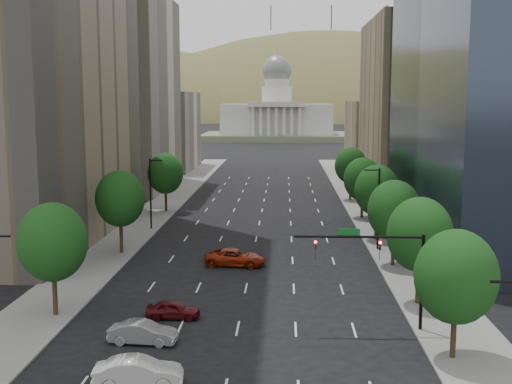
# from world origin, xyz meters

# --- Properties ---
(sidewalk_left) EXTENTS (6.00, 200.00, 0.15)m
(sidewalk_left) POSITION_xyz_m (-15.50, 60.00, 0.07)
(sidewalk_left) COLOR slate
(sidewalk_left) RESTS_ON ground
(sidewalk_right) EXTENTS (6.00, 200.00, 0.15)m
(sidewalk_right) POSITION_xyz_m (15.50, 60.00, 0.07)
(sidewalk_right) COLOR slate
(sidewalk_right) RESTS_ON ground
(midrise_cream_left) EXTENTS (14.00, 30.00, 35.00)m
(midrise_cream_left) POSITION_xyz_m (-25.00, 103.00, 17.50)
(midrise_cream_left) COLOR beige
(midrise_cream_left) RESTS_ON ground
(filler_left) EXTENTS (14.00, 26.00, 18.00)m
(filler_left) POSITION_xyz_m (-25.00, 136.00, 9.00)
(filler_left) COLOR beige
(filler_left) RESTS_ON ground
(parking_tan_right) EXTENTS (14.00, 30.00, 30.00)m
(parking_tan_right) POSITION_xyz_m (25.00, 100.00, 15.00)
(parking_tan_right) COLOR #8C7759
(parking_tan_right) RESTS_ON ground
(filler_right) EXTENTS (14.00, 26.00, 16.00)m
(filler_right) POSITION_xyz_m (25.00, 133.00, 8.00)
(filler_right) COLOR #8C7759
(filler_right) RESTS_ON ground
(tree_right_0) EXTENTS (5.20, 5.20, 8.39)m
(tree_right_0) POSITION_xyz_m (14.00, 25.00, 5.39)
(tree_right_0) COLOR #382316
(tree_right_0) RESTS_ON ground
(tree_right_1) EXTENTS (5.20, 5.20, 8.75)m
(tree_right_1) POSITION_xyz_m (14.00, 36.00, 5.75)
(tree_right_1) COLOR #382316
(tree_right_1) RESTS_ON ground
(tree_right_2) EXTENTS (5.20, 5.20, 8.61)m
(tree_right_2) POSITION_xyz_m (14.00, 48.00, 5.60)
(tree_right_2) COLOR #382316
(tree_right_2) RESTS_ON ground
(tree_right_3) EXTENTS (5.20, 5.20, 8.89)m
(tree_right_3) POSITION_xyz_m (14.00, 60.00, 5.89)
(tree_right_3) COLOR #382316
(tree_right_3) RESTS_ON ground
(tree_right_4) EXTENTS (5.20, 5.20, 8.46)m
(tree_right_4) POSITION_xyz_m (14.00, 74.00, 5.46)
(tree_right_4) COLOR #382316
(tree_right_4) RESTS_ON ground
(tree_right_5) EXTENTS (5.20, 5.20, 8.75)m
(tree_right_5) POSITION_xyz_m (14.00, 90.00, 5.75)
(tree_right_5) COLOR #382316
(tree_right_5) RESTS_ON ground
(tree_left_0) EXTENTS (5.20, 5.20, 8.75)m
(tree_left_0) POSITION_xyz_m (-14.00, 32.00, 5.75)
(tree_left_0) COLOR #382316
(tree_left_0) RESTS_ON ground
(tree_left_1) EXTENTS (5.20, 5.20, 8.97)m
(tree_left_1) POSITION_xyz_m (-14.00, 52.00, 5.96)
(tree_left_1) COLOR #382316
(tree_left_1) RESTS_ON ground
(tree_left_2) EXTENTS (5.20, 5.20, 8.68)m
(tree_left_2) POSITION_xyz_m (-14.00, 78.00, 5.68)
(tree_left_2) COLOR #382316
(tree_left_2) RESTS_ON ground
(streetlight_rn) EXTENTS (1.70, 0.20, 9.00)m
(streetlight_rn) POSITION_xyz_m (13.44, 55.00, 4.84)
(streetlight_rn) COLOR black
(streetlight_rn) RESTS_ON ground
(streetlight_ln) EXTENTS (1.70, 0.20, 9.00)m
(streetlight_ln) POSITION_xyz_m (-13.44, 65.00, 4.84)
(streetlight_ln) COLOR black
(streetlight_ln) RESTS_ON ground
(traffic_signal) EXTENTS (9.12, 0.40, 7.38)m
(traffic_signal) POSITION_xyz_m (10.53, 30.00, 5.17)
(traffic_signal) COLOR black
(traffic_signal) RESTS_ON ground
(capitol) EXTENTS (60.00, 40.00, 35.20)m
(capitol) POSITION_xyz_m (0.00, 249.71, 8.58)
(capitol) COLOR #596647
(capitol) RESTS_ON ground
(foothills) EXTENTS (720.00, 413.00, 263.00)m
(foothills) POSITION_xyz_m (34.67, 599.39, -37.78)
(foothills) COLOR brown
(foothills) RESTS_ON ground
(car_white) EXTENTS (5.26, 2.31, 1.68)m
(car_white) POSITION_xyz_m (-5.00, 20.29, 0.84)
(car_white) COLOR beige
(car_white) RESTS_ON ground
(car_maroon) EXTENTS (4.09, 1.69, 1.39)m
(car_maroon) POSITION_xyz_m (-5.00, 31.90, 0.69)
(car_maroon) COLOR #480C0F
(car_maroon) RESTS_ON ground
(car_silver) EXTENTS (4.71, 1.96, 1.51)m
(car_silver) POSITION_xyz_m (-6.17, 26.84, 0.76)
(car_silver) COLOR #97979C
(car_silver) RESTS_ON ground
(car_red_far) EXTENTS (6.26, 3.41, 1.66)m
(car_red_far) POSITION_xyz_m (-1.50, 47.68, 0.83)
(car_red_far) COLOR maroon
(car_red_far) RESTS_ON ground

